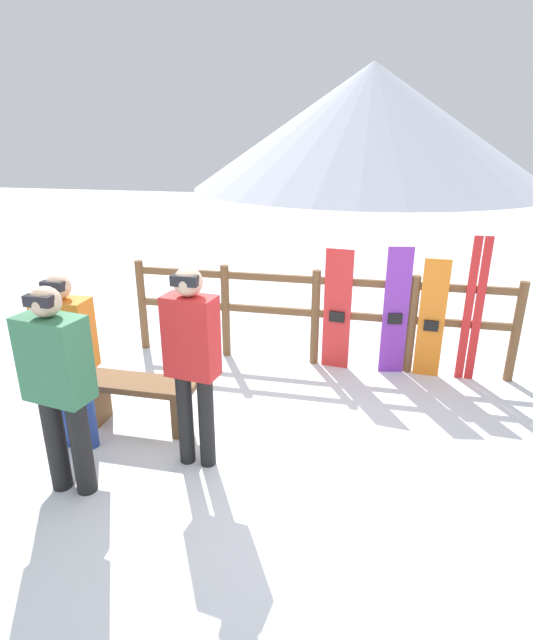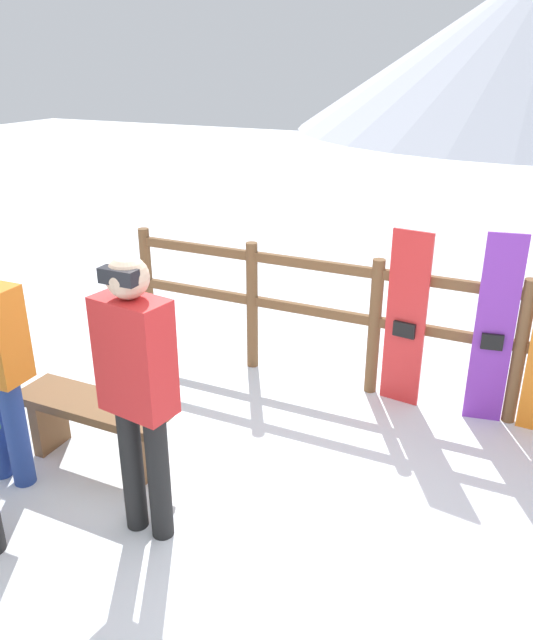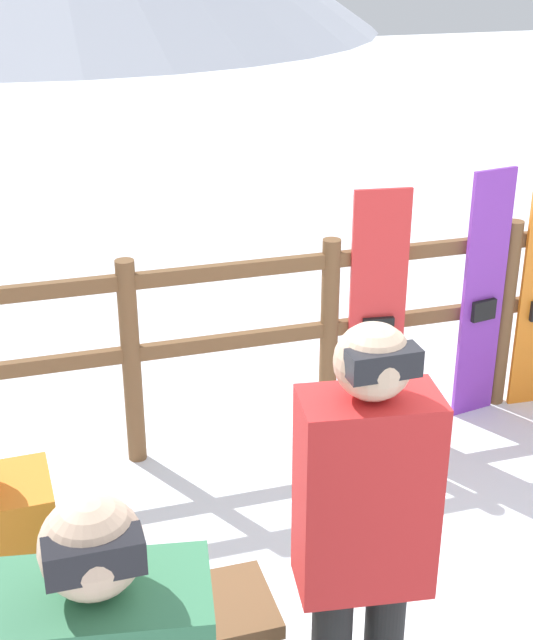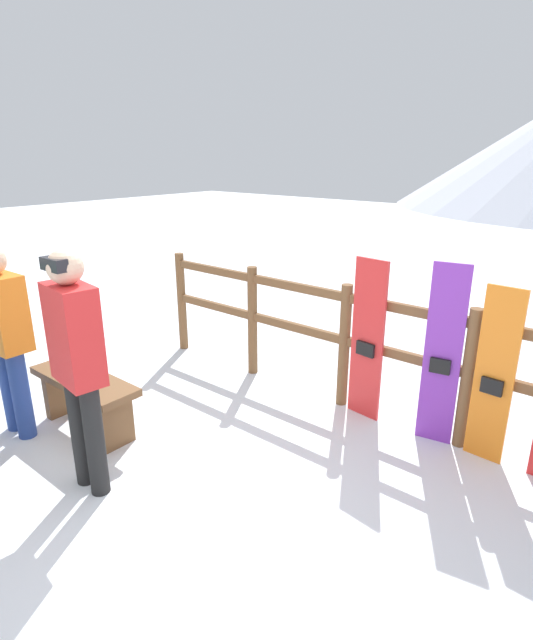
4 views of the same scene
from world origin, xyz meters
name	(u,v)px [view 4 (image 4 of 4)]	position (x,y,z in m)	size (l,w,h in m)	color
ground_plane	(178,517)	(0.00, 0.00, 0.00)	(40.00, 40.00, 0.00)	white
fence	(345,336)	(0.00, 2.01, 0.68)	(4.50, 0.10, 1.15)	brown
bench	(85,392)	(-1.43, 0.25, 0.34)	(1.10, 0.36, 0.48)	brown
person_red	(77,356)	(-0.71, -0.17, 1.00)	(0.43, 0.28, 1.70)	black
person_orange	(5,331)	(-1.82, -0.14, 0.90)	(0.45, 0.26, 1.57)	navy
snowboard_red	(367,341)	(0.26, 1.95, 0.71)	(0.32, 0.08, 1.42)	red
snowboard_purple	(442,357)	(0.91, 1.95, 0.74)	(0.28, 0.09, 1.48)	purple
snowboard_orange	(494,377)	(1.30, 1.95, 0.68)	(0.28, 0.07, 1.37)	orange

